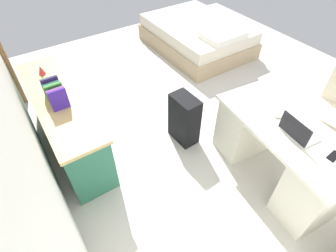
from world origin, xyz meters
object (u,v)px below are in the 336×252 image
at_px(cell_phone_near_laptop, 334,156).
at_px(figurine_small, 41,70).
at_px(credenza, 65,122).
at_px(computer_mouse, 279,115).
at_px(office_chair, 332,115).
at_px(bed, 197,36).
at_px(suitcase_black, 184,119).
at_px(desk, 278,152).
at_px(laptop, 298,131).

relative_size(cell_phone_near_laptop, figurine_small, 1.24).
bearing_deg(credenza, figurine_small, 0.17).
distance_m(computer_mouse, cell_phone_near_laptop, 0.59).
height_order(office_chair, bed, office_chair).
bearing_deg(suitcase_black, cell_phone_near_laptop, -163.53).
relative_size(office_chair, figurine_small, 8.55).
distance_m(desk, credenza, 2.37).
bearing_deg(cell_phone_near_laptop, computer_mouse, -4.84).
bearing_deg(computer_mouse, laptop, 170.98).
bearing_deg(figurine_small, desk, -142.64).
height_order(desk, office_chair, office_chair).
bearing_deg(suitcase_black, bed, -44.46).
distance_m(cell_phone_near_laptop, figurine_small, 3.13).
relative_size(desk, figurine_small, 13.68).
distance_m(credenza, computer_mouse, 2.32).
bearing_deg(office_chair, credenza, 57.88).
xyz_separation_m(credenza, laptop, (-1.76, -1.64, 0.42)).
relative_size(desk, office_chair, 1.60).
xyz_separation_m(office_chair, bed, (2.73, -0.16, -0.18)).
xyz_separation_m(bed, suitcase_black, (-1.76, 1.57, 0.07)).
height_order(laptop, cell_phone_near_laptop, laptop).
relative_size(suitcase_black, computer_mouse, 6.35).
height_order(desk, credenza, desk).
distance_m(laptop, cell_phone_near_laptop, 0.34).
distance_m(office_chair, cell_phone_near_laptop, 1.07).
distance_m(office_chair, suitcase_black, 1.71).
relative_size(credenza, figurine_small, 16.36).
bearing_deg(credenza, desk, -134.92).
bearing_deg(bed, figurine_small, 101.31).
bearing_deg(figurine_small, laptop, -144.29).
xyz_separation_m(suitcase_black, laptop, (-1.09, -0.44, 0.47)).
xyz_separation_m(cell_phone_near_laptop, figurine_small, (2.62, 1.71, 0.04)).
distance_m(laptop, figurine_small, 2.82).
distance_m(credenza, laptop, 2.45).
distance_m(office_chair, figurine_small, 3.42).
height_order(suitcase_black, cell_phone_near_laptop, cell_phone_near_laptop).
xyz_separation_m(office_chair, computer_mouse, (0.13, 0.90, 0.34)).
relative_size(desk, bed, 0.79).
xyz_separation_m(bed, laptop, (-2.85, 1.13, 0.55)).
height_order(computer_mouse, figurine_small, figurine_small).
bearing_deg(suitcase_black, office_chair, -127.21).
bearing_deg(desk, suitcase_black, 25.09).
bearing_deg(bed, desk, 158.18).
bearing_deg(desk, laptop, 161.21).
xyz_separation_m(desk, laptop, (-0.09, 0.03, 0.40)).
distance_m(desk, figurine_small, 2.79).
xyz_separation_m(bed, computer_mouse, (-2.59, 1.06, 0.51)).
bearing_deg(suitcase_black, desk, -157.60).
height_order(office_chair, computer_mouse, office_chair).
distance_m(suitcase_black, laptop, 1.26).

